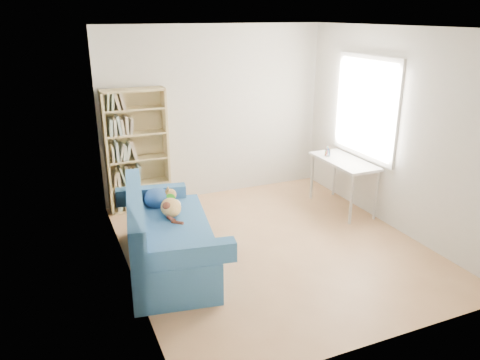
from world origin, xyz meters
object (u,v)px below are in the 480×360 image
object	(u,v)px
sofa	(165,238)
desk	(344,165)
bookshelf	(137,155)
pen_cup	(328,152)

from	to	relation	value
sofa	desk	bearing A→B (deg)	21.66
sofa	desk	xyz separation A→B (m)	(2.81, 0.60, 0.32)
bookshelf	desk	xyz separation A→B (m)	(2.73, -1.19, -0.15)
sofa	pen_cup	distance (m)	2.87
desk	bookshelf	bearing A→B (deg)	156.48
sofa	pen_cup	world-z (taller)	sofa
bookshelf	pen_cup	bearing A→B (deg)	-19.36
desk	sofa	bearing A→B (deg)	-167.93
sofa	bookshelf	distance (m)	1.85
sofa	pen_cup	bearing A→B (deg)	27.46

